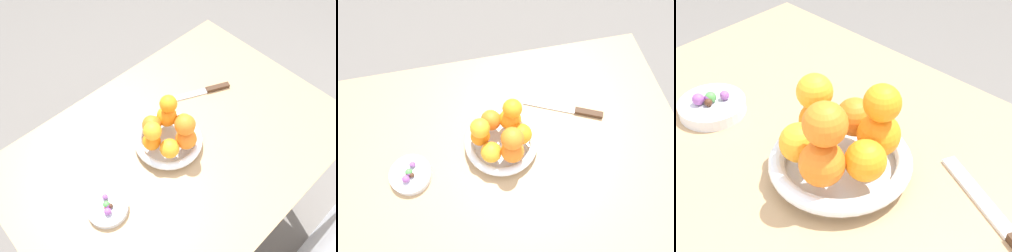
{
  "view_description": "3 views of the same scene",
  "coord_description": "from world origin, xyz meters",
  "views": [
    {
      "loc": [
        0.41,
        0.39,
        1.65
      ],
      "look_at": [
        0.02,
        -0.03,
        0.84
      ],
      "focal_mm": 35.0,
      "sensor_mm": 36.0,
      "label": 1
    },
    {
      "loc": [
        0.09,
        0.39,
        1.66
      ],
      "look_at": [
        0.0,
        -0.05,
        0.81
      ],
      "focal_mm": 35.0,
      "sensor_mm": 36.0,
      "label": 2
    },
    {
      "loc": [
        -0.39,
        0.39,
        1.3
      ],
      "look_at": [
        -0.01,
        -0.0,
        0.87
      ],
      "focal_mm": 55.0,
      "sensor_mm": 36.0,
      "label": 3
    }
  ],
  "objects": [
    {
      "name": "dining_table",
      "position": [
        0.0,
        0.0,
        0.65
      ],
      "size": [
        1.1,
        0.76,
        0.74
      ],
      "color": "tan",
      "rests_on": "ground_plane"
    },
    {
      "name": "fruit_bowl",
      "position": [
        0.02,
        -0.03,
        0.76
      ],
      "size": [
        0.22,
        0.22,
        0.04
      ],
      "color": "silver",
      "rests_on": "dining_table"
    },
    {
      "name": "candy_dish",
      "position": [
        0.3,
        0.02,
        0.75
      ],
      "size": [
        0.12,
        0.12,
        0.02
      ],
      "primitive_type": "cylinder",
      "color": "silver",
      "rests_on": "dining_table"
    },
    {
      "name": "orange_0",
      "position": [
        -0.04,
        -0.02,
        0.81
      ],
      "size": [
        0.06,
        0.06,
        0.06
      ],
      "primitive_type": "sphere",
      "color": "orange",
      "rests_on": "fruit_bowl"
    },
    {
      "name": "orange_1",
      "position": [
        -0.02,
        -0.07,
        0.81
      ],
      "size": [
        0.07,
        0.07,
        0.07
      ],
      "primitive_type": "sphere",
      "color": "orange",
      "rests_on": "fruit_bowl"
    },
    {
      "name": "orange_2",
      "position": [
        0.04,
        -0.08,
        0.81
      ],
      "size": [
        0.06,
        0.06,
        0.06
      ],
      "primitive_type": "sphere",
      "color": "orange",
      "rests_on": "fruit_bowl"
    },
    {
      "name": "orange_3",
      "position": [
        0.08,
        -0.04,
        0.81
      ],
      "size": [
        0.06,
        0.06,
        0.06
      ],
      "primitive_type": "sphere",
      "color": "orange",
      "rests_on": "fruit_bowl"
    },
    {
      "name": "orange_4",
      "position": [
        0.06,
        0.02,
        0.81
      ],
      "size": [
        0.06,
        0.06,
        0.06
      ],
      "primitive_type": "sphere",
      "color": "orange",
      "rests_on": "fruit_bowl"
    },
    {
      "name": "orange_5",
      "position": [
        -0.0,
        0.03,
        0.81
      ],
      "size": [
        0.07,
        0.07,
        0.07
      ],
      "primitive_type": "sphere",
      "color": "orange",
      "rests_on": "fruit_bowl"
    },
    {
      "name": "orange_6",
      "position": [
        -0.02,
        -0.07,
        0.87
      ],
      "size": [
        0.06,
        0.06,
        0.06
      ],
      "primitive_type": "sphere",
      "color": "orange",
      "rests_on": "orange_1"
    },
    {
      "name": "orange_7",
      "position": [
        0.08,
        -0.03,
        0.87
      ],
      "size": [
        0.06,
        0.06,
        0.06
      ],
      "primitive_type": "sphere",
      "color": "orange",
      "rests_on": "orange_3"
    },
    {
      "name": "orange_8",
      "position": [
        -0.0,
        0.02,
        0.88
      ],
      "size": [
        0.06,
        0.06,
        0.06
      ],
      "primitive_type": "sphere",
      "color": "orange",
      "rests_on": "orange_5"
    },
    {
      "name": "candy_ball_0",
      "position": [
        0.29,
        0.03,
        0.77
      ],
      "size": [
        0.01,
        0.01,
        0.01
      ],
      "primitive_type": "sphere",
      "color": "#472819",
      "rests_on": "candy_dish"
    },
    {
      "name": "candy_ball_1",
      "position": [
        0.31,
        0.04,
        0.77
      ],
      "size": [
        0.02,
        0.02,
        0.02
      ],
      "primitive_type": "sphere",
      "color": "#8C4C99",
      "rests_on": "candy_dish"
    },
    {
      "name": "candy_ball_2",
      "position": [
        0.29,
        -0.01,
        0.77
      ],
      "size": [
        0.02,
        0.02,
        0.02
      ],
      "primitive_type": "sphere",
      "color": "#8C4C99",
      "rests_on": "candy_dish"
    },
    {
      "name": "candy_ball_3",
      "position": [
        0.3,
        0.02,
        0.77
      ],
      "size": [
        0.02,
        0.02,
        0.02
      ],
      "primitive_type": "sphere",
      "color": "#C6384C",
      "rests_on": "candy_dish"
    },
    {
      "name": "candy_ball_4",
      "position": [
        0.3,
        0.02,
        0.77
      ],
      "size": [
        0.02,
        0.02,
        0.02
      ],
      "primitive_type": "sphere",
      "color": "#8C4C99",
      "rests_on": "candy_dish"
    },
    {
      "name": "candy_ball_5",
      "position": [
        0.3,
        0.02,
        0.77
      ],
      "size": [
        0.02,
        0.02,
        0.02
      ],
      "primitive_type": "sphere",
      "color": "#4C9947",
      "rests_on": "candy_dish"
    },
    {
      "name": "knife",
      "position": [
        -0.22,
        -0.1,
        0.75
      ],
      "size": [
        0.24,
        0.13,
        0.01
      ],
      "color": "#3F2819",
      "rests_on": "dining_table"
    }
  ]
}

